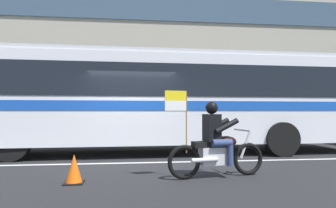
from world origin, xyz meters
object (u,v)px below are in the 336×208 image
at_px(motorcycle_with_rider, 216,145).
at_px(traffic_cone, 74,170).
at_px(fire_hydrant, 22,132).
at_px(transit_bus, 159,96).

relative_size(motorcycle_with_rider, traffic_cone, 3.95).
bearing_deg(motorcycle_with_rider, fire_hydrant, 133.89).
xyz_separation_m(transit_bus, traffic_cone, (-1.92, -3.86, -1.63)).
bearing_deg(motorcycle_with_rider, transit_bus, 103.78).
distance_m(motorcycle_with_rider, traffic_cone, 2.85).
xyz_separation_m(transit_bus, fire_hydrant, (-5.34, 2.83, -1.37)).
relative_size(transit_bus, traffic_cone, 24.37).
height_order(transit_bus, fire_hydrant, transit_bus).
relative_size(motorcycle_with_rider, fire_hydrant, 2.90).
xyz_separation_m(motorcycle_with_rider, traffic_cone, (-2.81, -0.20, -0.41)).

